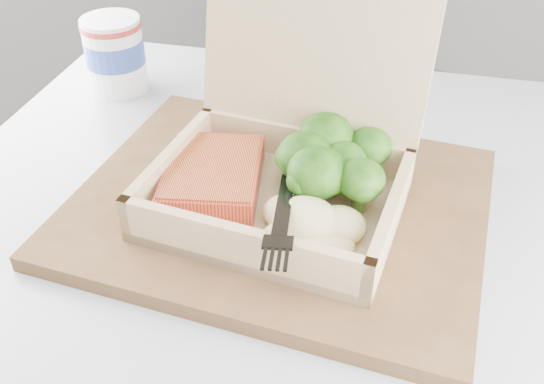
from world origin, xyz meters
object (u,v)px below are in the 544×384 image
Objects in this scene: cafe_table at (276,337)px; serving_tray at (279,205)px; takeout_container at (289,146)px; paper_cup at (115,52)px.

cafe_table is 0.19m from serving_tray.
serving_tray reaches higher than cafe_table.
cafe_table is 2.39× the size of serving_tray.
takeout_container reaches higher than paper_cup.
cafe_table is at bearing -19.33° from paper_cup.
serving_tray is (-0.00, 0.01, 0.19)m from cafe_table.
serving_tray is 4.05× the size of paper_cup.
cafe_table is 0.41m from paper_cup.
takeout_container is 0.33m from paper_cup.
cafe_table is 0.25m from takeout_container.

